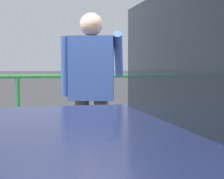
# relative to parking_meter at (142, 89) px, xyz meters

# --- Properties ---
(sidewalk_curb) EXTENTS (36.00, 2.49, 0.14)m
(sidewalk_curb) POSITION_rel_parking_meter_xyz_m (-0.22, 0.81, -1.07)
(sidewalk_curb) COLOR #9E9B93
(sidewalk_curb) RESTS_ON ground
(parking_meter) EXTENTS (0.18, 0.19, 1.36)m
(parking_meter) POSITION_rel_parking_meter_xyz_m (0.00, 0.00, 0.00)
(parking_meter) COLOR slate
(parking_meter) RESTS_ON sidewalk_curb
(pedestrian_at_meter) EXTENTS (0.75, 0.56, 1.79)m
(pedestrian_at_meter) POSITION_rel_parking_meter_xyz_m (-0.49, 0.22, 0.03)
(pedestrian_at_meter) COLOR brown
(pedestrian_at_meter) RESTS_ON sidewalk_curb
(background_railing) EXTENTS (24.06, 0.06, 1.12)m
(background_railing) POSITION_rel_parking_meter_xyz_m (-0.22, 1.80, -0.20)
(background_railing) COLOR #1E602D
(background_railing) RESTS_ON sidewalk_curb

